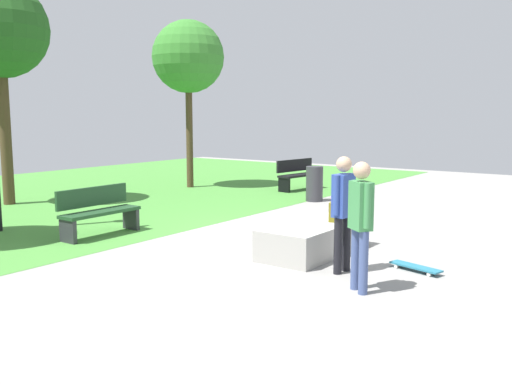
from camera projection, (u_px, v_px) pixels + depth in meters
ground_plane at (270, 237)px, 10.48m from camera, size 28.00×28.00×0.00m
grass_lawn at (29, 199)px, 15.04m from camera, size 26.60×12.36×0.01m
concrete_ledge at (314, 238)px, 9.26m from camera, size 2.14×0.96×0.50m
backpack_on_ledge at (336, 212)px, 9.38m from camera, size 0.33×0.28×0.32m
skater_performing_trick at (343, 205)px, 8.03m from camera, size 0.43×0.23×1.68m
skater_watching at (361, 217)px, 7.14m from camera, size 0.35×0.38×1.68m
skateboard_by_ledge at (416, 267)px, 8.20m from camera, size 0.40×0.82×0.08m
park_bench_near_lamppost at (98, 210)px, 10.57m from camera, size 1.61×0.49×0.91m
park_bench_near_path at (298, 174)px, 16.93m from camera, size 1.65×0.67×0.91m
tree_tall_oak at (188, 58)px, 17.04m from camera, size 2.18×2.18×5.08m
trash_bin at (314, 184)px, 14.74m from camera, size 0.44×0.44×0.91m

